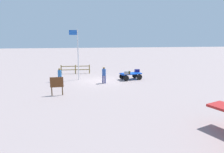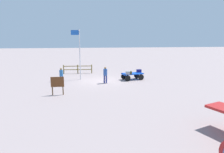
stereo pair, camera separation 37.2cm
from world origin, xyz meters
name	(u,v)px [view 2 (the right image)]	position (x,y,z in m)	size (l,w,h in m)	color
ground_plane	(101,81)	(0.00, 0.00, 0.00)	(120.00, 120.00, 0.00)	gray
luggage_cart	(132,75)	(-3.25, -0.16, 0.48)	(2.31, 1.56, 0.68)	blue
suitcase_grey	(128,73)	(-2.69, 0.36, 0.83)	(0.51, 0.47, 0.30)	gray
suitcase_navy	(129,73)	(-2.84, 0.34, 0.82)	(0.52, 0.42, 0.29)	#39361A
suitcase_maroon	(139,71)	(-4.06, -0.60, 0.83)	(0.52, 0.35, 0.30)	#181755
worker_lead	(105,74)	(-0.36, 1.13, 0.93)	(0.45, 0.45, 1.58)	navy
worker_trailing	(61,75)	(3.72, 1.02, 0.88)	(0.44, 0.44, 1.53)	navy
flagpole	(79,51)	(2.10, -0.87, 2.94)	(0.87, 0.16, 5.09)	silver
signboard	(57,83)	(3.60, 4.65, 0.91)	(0.98, 0.09, 1.40)	#4C3319
wooden_fence	(78,69)	(2.43, -4.47, 0.60)	(3.44, 0.23, 1.05)	brown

